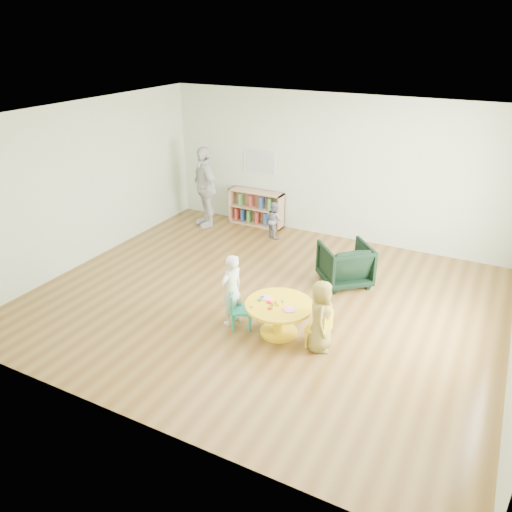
# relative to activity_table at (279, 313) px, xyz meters

# --- Properties ---
(room) EXTENTS (7.10, 7.00, 2.80)m
(room) POSITION_rel_activity_table_xyz_m (-0.59, 0.73, 1.57)
(room) COLOR brown
(room) RESTS_ON ground
(activity_table) EXTENTS (0.94, 0.94, 0.51)m
(activity_table) POSITION_rel_activity_table_xyz_m (0.00, 0.00, 0.00)
(activity_table) COLOR yellow
(activity_table) RESTS_ON ground
(kid_chair_left) EXTENTS (0.39, 0.39, 0.55)m
(kid_chair_left) POSITION_rel_activity_table_xyz_m (-0.57, -0.11, -0.03)
(kid_chair_left) COLOR teal
(kid_chair_left) RESTS_ON ground
(kid_chair_right) EXTENTS (0.31, 0.31, 0.54)m
(kid_chair_right) POSITION_rel_activity_table_xyz_m (0.64, -0.04, -0.04)
(kid_chair_right) COLOR yellow
(kid_chair_right) RESTS_ON ground
(bookshelf) EXTENTS (1.20, 0.30, 0.75)m
(bookshelf) POSITION_rel_activity_table_xyz_m (-2.21, 3.59, 0.04)
(bookshelf) COLOR tan
(bookshelf) RESTS_ON ground
(alphabet_poster) EXTENTS (0.74, 0.01, 0.54)m
(alphabet_poster) POSITION_rel_activity_table_xyz_m (-2.20, 3.72, 1.02)
(alphabet_poster) COLOR silver
(alphabet_poster) RESTS_ON ground
(armchair) EXTENTS (1.07, 1.08, 0.70)m
(armchair) POSITION_rel_activity_table_xyz_m (0.34, 1.85, 0.03)
(armchair) COLOR black
(armchair) RESTS_ON ground
(child_left) EXTENTS (0.35, 0.45, 1.07)m
(child_left) POSITION_rel_activity_table_xyz_m (-0.71, -0.06, 0.21)
(child_left) COLOR silver
(child_left) RESTS_ON ground
(child_right) EXTENTS (0.45, 0.56, 1.00)m
(child_right) POSITION_rel_activity_table_xyz_m (0.63, -0.08, 0.17)
(child_right) COLOR yellow
(child_right) RESTS_ON ground
(toddler) EXTENTS (0.45, 0.43, 0.74)m
(toddler) POSITION_rel_activity_table_xyz_m (-1.56, 3.11, 0.05)
(toddler) COLOR #191D40
(toddler) RESTS_ON ground
(adult_caretaker) EXTENTS (1.05, 0.90, 1.69)m
(adult_caretaker) POSITION_rel_activity_table_xyz_m (-3.15, 3.05, 0.52)
(adult_caretaker) COLOR silver
(adult_caretaker) RESTS_ON ground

